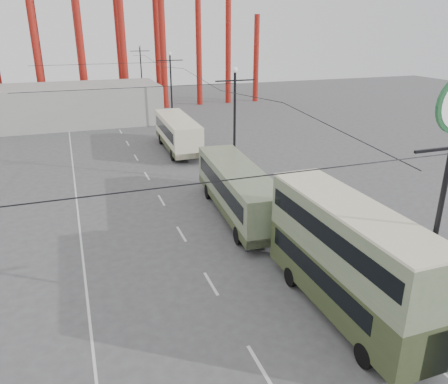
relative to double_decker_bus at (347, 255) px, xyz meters
name	(u,v)px	position (x,y,z in m)	size (l,w,h in m)	color
ground	(261,327)	(-3.86, 0.26, -2.97)	(160.00, 160.00, 0.00)	#4D4D4F
road_markings	(154,184)	(-4.72, 19.96, -2.96)	(12.52, 120.00, 0.01)	silver
lamp_post_mid	(235,127)	(1.74, 18.26, 1.71)	(3.20, 0.44, 9.32)	black
lamp_post_far	(171,91)	(1.74, 40.26, 1.71)	(3.20, 0.44, 9.32)	black
lamp_post_distant	(141,74)	(1.74, 62.26, 1.71)	(3.20, 0.44, 9.32)	black
fairground_shed	(74,105)	(-9.86, 47.26, -0.47)	(22.00, 10.00, 5.00)	#989893
double_decker_bus	(347,255)	(0.00, 0.00, 0.00)	(2.53, 9.87, 5.29)	#323D21
single_decker_green	(238,189)	(-0.44, 11.79, -1.04)	(3.63, 12.22, 3.41)	#637757
single_decker_cream	(177,132)	(-0.26, 29.47, -1.03)	(3.20, 11.16, 3.44)	beige
pedestrian	(248,238)	(-1.74, 6.83, -2.14)	(0.60, 0.39, 1.65)	black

